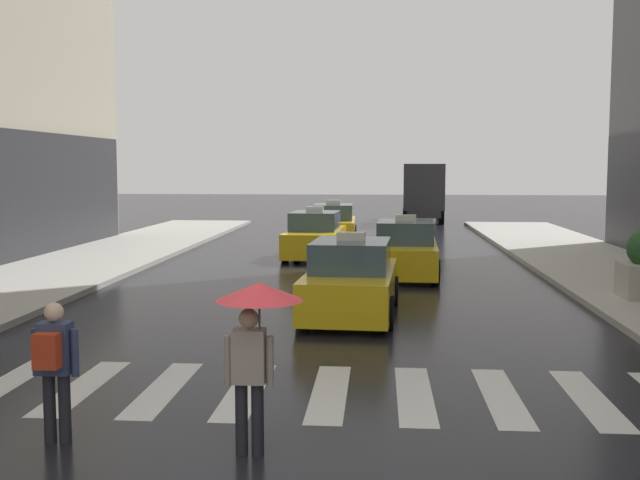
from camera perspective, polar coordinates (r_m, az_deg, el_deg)
The scene contains 9 objects.
ground_plane at distance 8.22m, azimuth -5.10°, elevation -17.35°, with size 160.00×160.00×0.00m, color black.
crosswalk_markings at distance 11.01m, azimuth -2.45°, elevation -11.30°, with size 11.30×2.80×0.01m.
taxi_lead at distance 16.38m, azimuth 2.36°, elevation -3.14°, with size 2.12×4.62×1.80m.
taxi_second at distance 22.33m, azimuth 6.44°, elevation -0.85°, with size 2.08×4.61×1.80m.
taxi_third at distance 26.73m, azimuth -0.37°, elevation 0.23°, with size 2.08×4.61×1.80m.
taxi_fourth at distance 31.96m, azimuth 1.01°, elevation 1.10°, with size 2.00×4.58×1.80m.
box_truck at distance 44.09m, azimuth 7.78°, elevation 3.74°, with size 2.52×7.62×3.35m.
pedestrian_with_umbrella at distance 8.35m, azimuth -4.87°, elevation -6.07°, with size 0.96×0.96×1.94m.
pedestrian_with_backpack at distance 9.29m, azimuth -19.36°, elevation -8.62°, with size 0.55×0.43×1.65m.
Camera 1 is at (1.28, -7.46, 3.19)m, focal length 42.54 mm.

